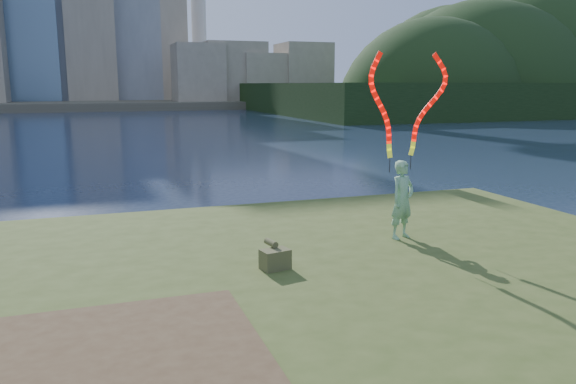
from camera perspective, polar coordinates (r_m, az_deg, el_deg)
name	(u,v)px	position (r m, az deg, el deg)	size (l,w,h in m)	color
ground	(240,297)	(10.50, -4.87, -10.57)	(320.00, 320.00, 0.00)	#18243C
grassy_knoll	(279,331)	(8.34, -0.90, -13.90)	(20.00, 18.00, 0.80)	#3A4A1A
dirt_patch	(122,351)	(6.98, -16.48, -15.26)	(3.20, 3.00, 0.02)	#47331E
far_shore	(106,103)	(104.57, -17.97, 8.58)	(320.00, 40.00, 1.20)	#504B3B
wooded_hill	(524,109)	(93.12, 22.86, 7.77)	(78.00, 50.00, 63.00)	black
woman_with_ribbons	(402,168)	(11.28, 11.55, 2.44)	(1.92, 0.72, 3.96)	#16691E
canvas_bag	(275,258)	(9.43, -1.34, -6.72)	(0.52, 0.59, 0.44)	#4B4625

